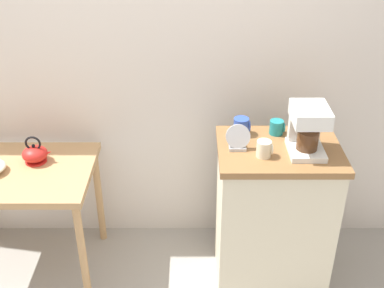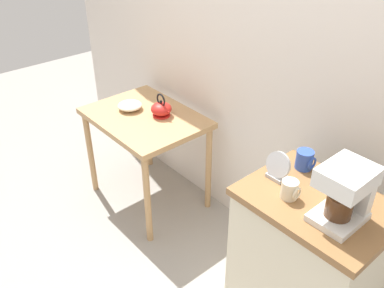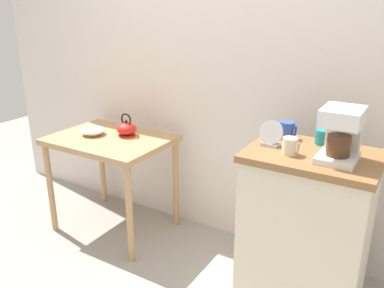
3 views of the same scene
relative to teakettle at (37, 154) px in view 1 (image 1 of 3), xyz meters
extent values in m
plane|color=gray|center=(0.61, -0.12, -0.78)|extent=(8.00, 8.00, 0.00)
cube|color=silver|center=(0.71, 0.33, 0.62)|extent=(4.40, 0.10, 2.80)
cube|color=tan|center=(-0.08, -0.09, -0.07)|extent=(0.83, 0.62, 0.04)
cylinder|color=tan|center=(0.29, -0.36, -0.44)|extent=(0.04, 0.04, 0.69)
cylinder|color=tan|center=(0.29, 0.18, -0.44)|extent=(0.04, 0.04, 0.69)
cube|color=beige|center=(1.36, -0.16, -0.34)|extent=(0.63, 0.47, 0.88)
cube|color=olive|center=(1.36, -0.16, 0.12)|extent=(0.66, 0.50, 0.04)
cylinder|color=red|center=(0.00, 0.00, -0.05)|extent=(0.12, 0.12, 0.01)
ellipsoid|color=red|center=(0.00, 0.00, 0.00)|extent=(0.14, 0.14, 0.09)
cone|color=red|center=(0.07, 0.00, 0.00)|extent=(0.07, 0.03, 0.05)
sphere|color=black|center=(0.00, 0.00, 0.05)|extent=(0.02, 0.02, 0.02)
torus|color=black|center=(0.00, 0.00, 0.07)|extent=(0.09, 0.01, 0.09)
cube|color=white|center=(1.48, -0.21, 0.15)|extent=(0.18, 0.22, 0.03)
cube|color=white|center=(1.48, -0.12, 0.26)|extent=(0.16, 0.05, 0.26)
cube|color=white|center=(1.48, -0.21, 0.35)|extent=(0.18, 0.22, 0.08)
cylinder|color=#4C2D19|center=(1.48, -0.22, 0.21)|extent=(0.11, 0.11, 0.10)
cylinder|color=#2D4CAD|center=(1.17, -0.01, 0.18)|extent=(0.08, 0.08, 0.10)
torus|color=#2D4CAD|center=(1.21, -0.01, 0.18)|extent=(0.01, 0.06, 0.06)
cylinder|color=beige|center=(1.26, -0.24, 0.18)|extent=(0.08, 0.08, 0.09)
torus|color=beige|center=(1.30, -0.24, 0.18)|extent=(0.01, 0.06, 0.06)
cylinder|color=teal|center=(1.36, 0.00, 0.17)|extent=(0.08, 0.08, 0.08)
torus|color=teal|center=(1.40, 0.00, 0.17)|extent=(0.01, 0.05, 0.05)
cube|color=#B2B5BA|center=(1.13, -0.17, 0.14)|extent=(0.09, 0.06, 0.02)
cylinder|color=#B2B5BA|center=(1.13, -0.17, 0.21)|extent=(0.13, 0.05, 0.13)
cylinder|color=black|center=(1.13, -0.17, 0.21)|extent=(0.11, 0.04, 0.11)
camera|label=1|loc=(0.90, -2.38, 1.44)|focal=45.57mm
camera|label=2|loc=(2.07, -1.51, 1.32)|focal=39.00mm
camera|label=3|loc=(1.81, -2.09, 0.85)|focal=37.36mm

